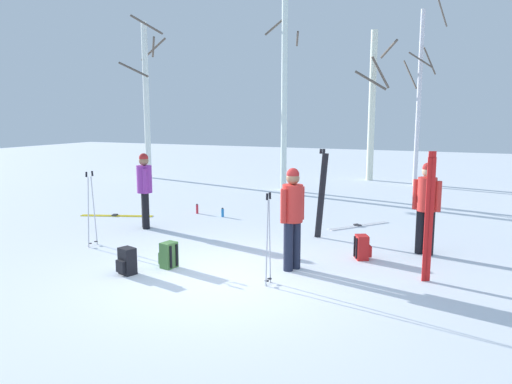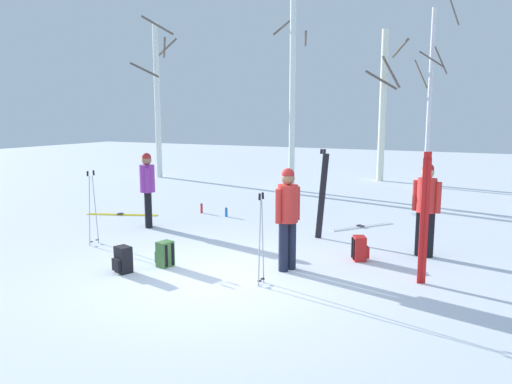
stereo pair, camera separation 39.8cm
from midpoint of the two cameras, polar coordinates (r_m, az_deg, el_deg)
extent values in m
plane|color=white|center=(7.94, -5.27, -10.03)|extent=(60.00, 60.00, 0.00)
cylinder|color=#1E2338|center=(8.34, 3.26, -6.12)|extent=(0.16, 0.16, 0.82)
cylinder|color=#1E2338|center=(8.22, 2.36, -6.34)|extent=(0.16, 0.16, 0.82)
cylinder|color=red|center=(8.12, 2.85, -1.32)|extent=(0.34, 0.34, 0.62)
sphere|color=#997051|center=(8.06, 2.88, 1.62)|extent=(0.22, 0.22, 0.22)
sphere|color=#B22626|center=(8.05, 2.88, 2.05)|extent=(0.21, 0.21, 0.21)
cylinder|color=red|center=(8.27, 3.89, -1.28)|extent=(0.10, 0.10, 0.56)
cylinder|color=red|center=(7.98, 1.77, -1.64)|extent=(0.10, 0.10, 0.56)
cylinder|color=black|center=(9.60, 18.32, -4.55)|extent=(0.16, 0.16, 0.82)
cylinder|color=black|center=(9.65, 17.30, -4.43)|extent=(0.16, 0.16, 0.82)
cylinder|color=red|center=(9.49, 18.02, -0.26)|extent=(0.34, 0.34, 0.62)
sphere|color=tan|center=(9.43, 18.14, 2.26)|extent=(0.22, 0.22, 0.22)
sphere|color=#B22626|center=(9.43, 18.16, 2.63)|extent=(0.21, 0.21, 0.21)
cylinder|color=red|center=(9.43, 19.22, -0.50)|extent=(0.10, 0.10, 0.56)
cylinder|color=red|center=(9.56, 16.82, -0.26)|extent=(0.10, 0.10, 0.56)
cylinder|color=black|center=(11.68, -13.65, -2.00)|extent=(0.16, 0.16, 0.82)
cylinder|color=black|center=(11.50, -13.59, -2.16)|extent=(0.16, 0.16, 0.82)
cylinder|color=purple|center=(11.48, -13.75, 1.45)|extent=(0.34, 0.34, 0.62)
sphere|color=#997051|center=(11.43, -13.83, 3.54)|extent=(0.22, 0.22, 0.22)
sphere|color=#B22626|center=(11.43, -13.84, 3.84)|extent=(0.21, 0.21, 0.21)
cylinder|color=purple|center=(11.69, -13.81, 1.48)|extent=(0.10, 0.10, 0.56)
cylinder|color=purple|center=(11.27, -13.69, 1.22)|extent=(0.10, 0.10, 0.56)
cube|color=black|center=(10.37, 6.66, -0.45)|extent=(0.20, 0.07, 1.79)
cube|color=black|center=(10.26, 6.75, 4.69)|extent=(0.07, 0.03, 0.10)
cube|color=black|center=(10.37, 6.33, -0.45)|extent=(0.20, 0.07, 1.79)
cube|color=black|center=(10.26, 6.42, 4.70)|extent=(0.07, 0.03, 0.10)
cube|color=red|center=(7.96, 18.20, -3.13)|extent=(0.08, 0.05, 1.94)
cube|color=red|center=(7.82, 18.56, 4.13)|extent=(0.06, 0.04, 0.10)
cube|color=red|center=(7.94, 17.80, -3.14)|extent=(0.08, 0.05, 1.94)
cube|color=red|center=(7.80, 18.15, 4.14)|extent=(0.06, 0.04, 0.10)
cube|color=white|center=(11.78, 10.72, -3.80)|extent=(1.08, 1.42, 0.02)
cube|color=#333338|center=(11.74, 10.53, -3.72)|extent=(0.12, 0.13, 0.03)
cube|color=white|center=(11.70, 11.03, -3.90)|extent=(1.08, 1.42, 0.02)
cube|color=#333338|center=(11.67, 10.85, -3.81)|extent=(0.12, 0.13, 0.03)
cube|color=yellow|center=(13.25, -16.55, -2.61)|extent=(1.77, 0.70, 0.02)
cube|color=#333338|center=(13.26, -16.75, -2.50)|extent=(0.13, 0.10, 0.03)
cube|color=yellow|center=(13.15, -16.70, -2.69)|extent=(1.77, 0.70, 0.02)
cube|color=#333338|center=(13.17, -16.91, -2.59)|extent=(0.13, 0.10, 0.03)
cylinder|color=#B2B2BC|center=(7.55, 0.08, -5.76)|extent=(0.02, 0.10, 1.32)
cylinder|color=black|center=(7.40, 0.08, -0.43)|extent=(0.04, 0.04, 0.10)
cylinder|color=black|center=(7.72, 0.08, -10.00)|extent=(0.07, 0.07, 0.01)
cylinder|color=#B2B2BC|center=(7.45, -0.26, -5.95)|extent=(0.02, 0.10, 1.32)
cylinder|color=black|center=(7.30, -0.26, -0.56)|extent=(0.04, 0.04, 0.10)
cylinder|color=black|center=(7.62, -0.26, -10.24)|extent=(0.07, 0.07, 0.01)
cylinder|color=#B2B2BC|center=(10.31, -19.25, -2.08)|extent=(0.02, 0.10, 1.38)
cylinder|color=black|center=(10.20, -19.46, 2.02)|extent=(0.04, 0.04, 0.10)
cylinder|color=black|center=(10.45, -19.07, -5.43)|extent=(0.07, 0.07, 0.01)
cylinder|color=#B2B2BC|center=(10.20, -19.86, -2.23)|extent=(0.02, 0.10, 1.38)
cylinder|color=black|center=(10.09, -20.08, 1.91)|extent=(0.04, 0.04, 0.10)
cylinder|color=black|center=(10.33, -19.68, -5.62)|extent=(0.07, 0.07, 0.01)
cube|color=#4C7F3F|center=(8.59, -11.35, -7.15)|extent=(0.25, 0.29, 0.44)
cube|color=#4C7F3F|center=(8.70, -11.93, -7.42)|extent=(0.10, 0.20, 0.20)
cube|color=black|center=(8.55, -10.46, -7.19)|extent=(0.03, 0.04, 0.37)
cube|color=black|center=(8.46, -11.16, -7.39)|extent=(0.03, 0.04, 0.37)
cube|color=red|center=(9.05, 10.89, -6.30)|extent=(0.30, 0.32, 0.44)
cube|color=red|center=(9.10, 11.67, -6.67)|extent=(0.14, 0.20, 0.20)
cube|color=black|center=(8.96, 10.28, -6.44)|extent=(0.04, 0.04, 0.37)
cube|color=black|center=(9.09, 10.07, -6.20)|extent=(0.04, 0.04, 0.37)
cube|color=black|center=(8.41, -15.97, -7.68)|extent=(0.31, 0.27, 0.44)
cube|color=black|center=(8.36, -16.71, -8.27)|extent=(0.20, 0.12, 0.20)
cube|color=black|center=(8.53, -15.57, -7.43)|extent=(0.04, 0.03, 0.37)
cube|color=black|center=(8.41, -15.04, -7.64)|extent=(0.04, 0.03, 0.37)
cylinder|color=red|center=(13.08, -7.68, -1.98)|extent=(0.06, 0.06, 0.23)
cylinder|color=black|center=(13.05, -7.69, -1.42)|extent=(0.04, 0.04, 0.02)
cylinder|color=#1E72BF|center=(12.57, -4.79, -2.42)|extent=(0.07, 0.07, 0.21)
cylinder|color=black|center=(12.55, -4.79, -1.90)|extent=(0.04, 0.04, 0.02)
cylinder|color=white|center=(20.74, -13.09, 10.18)|extent=(0.23, 0.23, 6.21)
cylinder|color=brown|center=(20.27, -14.56, 13.55)|extent=(1.45, 0.18, 0.65)
cylinder|color=brown|center=(20.93, -12.33, 16.05)|extent=(0.55, 0.62, 0.74)
cylinder|color=brown|center=(20.42, -13.10, 18.32)|extent=(0.92, 0.96, 0.69)
cylinder|color=brown|center=(21.37, -12.33, 15.80)|extent=(1.22, 0.09, 0.87)
cylinder|color=silver|center=(16.85, 2.61, 13.64)|extent=(0.20, 0.20, 7.91)
cylinder|color=brown|center=(17.33, 1.46, 18.55)|extent=(0.37, 0.90, 0.66)
cylinder|color=brown|center=(16.98, 4.10, 17.25)|extent=(0.38, 0.82, 0.38)
cylinder|color=silver|center=(19.87, 12.68, 9.60)|extent=(0.26, 0.26, 5.75)
cylinder|color=brown|center=(20.29, 14.55, 15.70)|extent=(0.82, 1.08, 0.59)
cylinder|color=brown|center=(19.61, 13.61, 13.27)|extent=(0.65, 0.76, 1.16)
cylinder|color=brown|center=(19.34, 12.51, 12.48)|extent=(1.21, 0.14, 0.77)
cylinder|color=silver|center=(18.70, 17.72, 10.13)|extent=(0.16, 0.16, 6.19)
cylinder|color=brown|center=(18.82, 20.13, 18.97)|extent=(0.31, 1.30, 0.81)
cylinder|color=brown|center=(18.52, 16.78, 12.89)|extent=(0.60, 0.69, 1.04)
cylinder|color=brown|center=(18.39, 17.90, 14.32)|extent=(0.84, 0.13, 0.59)
cylinder|color=brown|center=(18.57, 18.85, 14.12)|extent=(0.42, 0.70, 0.88)
camera|label=1|loc=(0.20, -91.12, -0.18)|focal=34.62mm
camera|label=2|loc=(0.20, 88.88, 0.18)|focal=34.62mm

